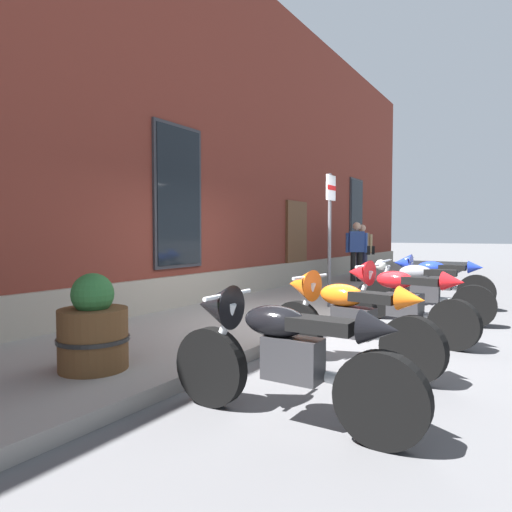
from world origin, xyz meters
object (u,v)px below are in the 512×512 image
object	(u,v)px
motorcycle_red_sport	(396,298)
pedestrian_tan_coat	(362,249)
pedestrian_blue_top	(357,248)
barrel_planter	(93,330)
motorcycle_black_sport	(278,350)
parking_sign	(330,221)
motorcycle_grey_naked	(420,292)
motorcycle_orange_sport	(344,316)
motorcycle_blue_sport	(433,279)

from	to	relation	value
motorcycle_red_sport	pedestrian_tan_coat	size ratio (longest dim) A/B	1.28
motorcycle_red_sport	pedestrian_blue_top	xyz separation A→B (m)	(5.81, 2.60, 0.47)
barrel_planter	motorcycle_black_sport	bearing A→B (deg)	-85.32
pedestrian_tan_coat	barrel_planter	distance (m)	9.94
pedestrian_blue_top	parking_sign	distance (m)	4.67
motorcycle_grey_naked	motorcycle_orange_sport	bearing A→B (deg)	177.21
parking_sign	barrel_planter	world-z (taller)	parking_sign
parking_sign	motorcycle_orange_sport	bearing A→B (deg)	-154.61
pedestrian_tan_coat	motorcycle_red_sport	bearing A→B (deg)	-157.59
motorcycle_orange_sport	barrel_planter	xyz separation A→B (m)	(-1.78, 1.84, -0.04)
motorcycle_orange_sport	parking_sign	distance (m)	3.37
pedestrian_tan_coat	barrel_planter	size ratio (longest dim) A/B	1.70
motorcycle_orange_sport	motorcycle_grey_naked	size ratio (longest dim) A/B	0.93
motorcycle_orange_sport	pedestrian_blue_top	distance (m)	7.78
pedestrian_blue_top	motorcycle_black_sport	bearing A→B (deg)	-164.18
motorcycle_red_sport	parking_sign	size ratio (longest dim) A/B	0.85
motorcycle_black_sport	pedestrian_blue_top	bearing A→B (deg)	15.82
motorcycle_orange_sport	parking_sign	bearing A→B (deg)	25.39
motorcycle_blue_sport	barrel_planter	world-z (taller)	barrel_planter
motorcycle_blue_sport	barrel_planter	xyz separation A→B (m)	(-6.55, 1.85, -0.04)
motorcycle_blue_sport	parking_sign	distance (m)	2.59
motorcycle_grey_naked	pedestrian_tan_coat	distance (m)	5.78
motorcycle_red_sport	motorcycle_blue_sport	size ratio (longest dim) A/B	0.96
motorcycle_red_sport	pedestrian_blue_top	size ratio (longest dim) A/B	1.24
motorcycle_black_sport	motorcycle_blue_sport	xyz separation A→B (m)	(6.39, 0.08, 0.00)
motorcycle_black_sport	motorcycle_red_sport	xyz separation A→B (m)	(3.18, -0.05, 0.02)
motorcycle_orange_sport	barrel_planter	distance (m)	2.56
motorcycle_orange_sport	motorcycle_red_sport	distance (m)	1.57
motorcycle_black_sport	motorcycle_blue_sport	world-z (taller)	motorcycle_blue_sport
pedestrian_blue_top	motorcycle_red_sport	bearing A→B (deg)	-155.89
motorcycle_black_sport	pedestrian_blue_top	xyz separation A→B (m)	(8.99, 2.55, 0.49)
motorcycle_black_sport	pedestrian_blue_top	world-z (taller)	pedestrian_blue_top
motorcycle_black_sport	motorcycle_orange_sport	bearing A→B (deg)	3.41
pedestrian_tan_coat	motorcycle_blue_sport	bearing A→B (deg)	-142.52
parking_sign	motorcycle_black_sport	bearing A→B (deg)	-161.99
motorcycle_orange_sport	motorcycle_grey_naked	distance (m)	3.05
pedestrian_tan_coat	parking_sign	xyz separation A→B (m)	(-5.25, -1.19, 0.65)
motorcycle_black_sport	parking_sign	world-z (taller)	parking_sign
motorcycle_grey_naked	parking_sign	size ratio (longest dim) A/B	0.93
motorcycle_grey_naked	motorcycle_blue_sport	distance (m)	1.73
motorcycle_grey_naked	motorcycle_blue_sport	bearing A→B (deg)	4.45
motorcycle_red_sport	pedestrian_blue_top	world-z (taller)	pedestrian_blue_top
parking_sign	barrel_planter	xyz separation A→B (m)	(-4.65, 0.47, -1.15)
motorcycle_red_sport	motorcycle_orange_sport	bearing A→B (deg)	174.59
motorcycle_blue_sport	pedestrian_tan_coat	bearing A→B (deg)	37.48
pedestrian_tan_coat	parking_sign	world-z (taller)	parking_sign
pedestrian_blue_top	parking_sign	world-z (taller)	parking_sign
motorcycle_red_sport	parking_sign	world-z (taller)	parking_sign
motorcycle_red_sport	motorcycle_grey_naked	world-z (taller)	motorcycle_red_sport
parking_sign	barrel_planter	size ratio (longest dim) A/B	2.55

